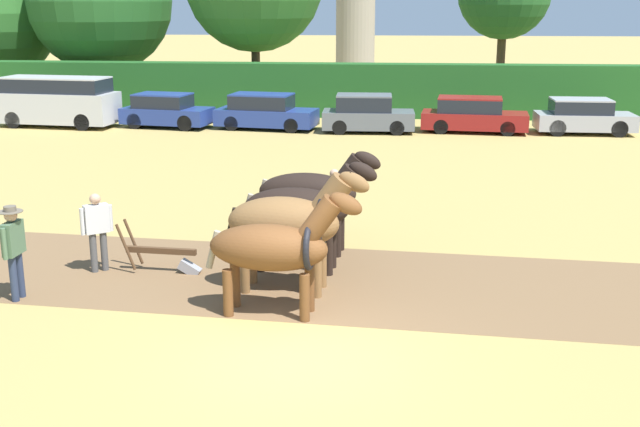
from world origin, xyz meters
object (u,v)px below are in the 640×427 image
(plow, at_px, (167,257))
(parked_car_center_right, at_px, (473,115))
(draft_horse_lead_right, at_px, (289,222))
(farmer_onlooker_left, at_px, (14,245))
(parked_car_right, at_px, (583,117))
(farmer_at_plow, at_px, (97,227))
(farmer_beside_team, at_px, (334,197))
(parked_car_center, at_px, (367,114))
(draft_horse_trail_left, at_px, (302,208))
(draft_horse_trail_right, at_px, (313,193))
(parked_car_left, at_px, (166,111))
(tree_left, at_px, (100,2))
(draft_horse_lead_left, at_px, (275,247))
(parked_car_center_left, at_px, (265,112))
(parked_van, at_px, (56,101))

(plow, bearing_deg, parked_car_center_right, 71.89)
(draft_horse_lead_right, bearing_deg, farmer_onlooker_left, -164.77)
(parked_car_right, bearing_deg, draft_horse_lead_right, -116.22)
(farmer_at_plow, height_order, farmer_beside_team, farmer_at_plow)
(parked_car_center, bearing_deg, farmer_onlooker_left, -107.28)
(farmer_beside_team, relative_size, parked_car_center_right, 0.35)
(draft_horse_trail_left, distance_m, draft_horse_trail_right, 1.23)
(draft_horse_trail_left, xyz_separation_m, parked_car_left, (-8.05, 18.59, -0.60))
(farmer_onlooker_left, bearing_deg, parked_car_left, 102.02)
(plow, height_order, farmer_at_plow, farmer_at_plow)
(tree_left, height_order, parked_car_left, tree_left)
(draft_horse_trail_right, relative_size, farmer_at_plow, 1.72)
(plow, bearing_deg, farmer_at_plow, -172.49)
(draft_horse_lead_left, height_order, farmer_at_plow, draft_horse_lead_left)
(draft_horse_trail_right, xyz_separation_m, parked_car_left, (-8.14, 17.37, -0.63))
(draft_horse_trail_right, relative_size, parked_car_center_right, 0.62)
(parked_car_left, distance_m, parked_car_right, 17.76)
(farmer_onlooker_left, xyz_separation_m, parked_car_center_left, (1.42, 20.64, -0.33))
(farmer_at_plow, xyz_separation_m, farmer_onlooker_left, (-0.94, -1.69, 0.11))
(tree_left, distance_m, plow, 29.48)
(draft_horse_trail_left, relative_size, parked_car_center_left, 0.64)
(tree_left, height_order, parked_van, tree_left)
(parked_car_center_left, distance_m, parked_car_center_right, 8.84)
(plow, distance_m, parked_car_left, 19.72)
(parked_car_left, bearing_deg, parked_van, -167.77)
(plow, distance_m, parked_car_center_left, 18.91)
(draft_horse_lead_left, distance_m, draft_horse_lead_right, 1.23)
(draft_horse_trail_left, relative_size, farmer_at_plow, 1.76)
(draft_horse_trail_left, xyz_separation_m, draft_horse_trail_right, (0.09, 1.22, 0.03))
(parked_car_left, relative_size, parked_car_right, 1.03)
(draft_horse_lead_right, relative_size, parked_car_center_right, 0.63)
(parked_car_center, height_order, parked_car_center_right, parked_car_center)
(farmer_onlooker_left, bearing_deg, draft_horse_lead_right, 14.42)
(draft_horse_lead_left, distance_m, parked_car_left, 22.46)
(draft_horse_lead_right, distance_m, farmer_onlooker_left, 5.06)
(parked_car_left, xyz_separation_m, parked_car_center_right, (13.23, -0.17, -0.01))
(tree_left, height_order, parked_car_center_left, tree_left)
(draft_horse_lead_right, xyz_separation_m, farmer_beside_team, (0.57, 3.83, -0.44))
(farmer_at_plow, xyz_separation_m, farmer_beside_team, (4.60, 3.07, -0.03))
(farmer_beside_team, distance_m, parked_car_center, 15.45)
(draft_horse_trail_right, height_order, plow, draft_horse_trail_right)
(draft_horse_trail_right, xyz_separation_m, parked_van, (-12.97, 17.19, -0.23))
(parked_car_center, bearing_deg, draft_horse_lead_right, -93.74)
(draft_horse_lead_right, xyz_separation_m, parked_car_center, (0.85, 19.27, -0.60))
(draft_horse_lead_left, distance_m, farmer_at_plow, 4.42)
(draft_horse_trail_left, xyz_separation_m, farmer_at_plow, (-4.13, -0.46, -0.37))
(parked_van, distance_m, parked_car_center, 13.63)
(tree_left, distance_m, draft_horse_trail_right, 29.06)
(draft_horse_trail_left, distance_m, parked_car_left, 20.27)
(farmer_beside_team, relative_size, parked_van, 0.29)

